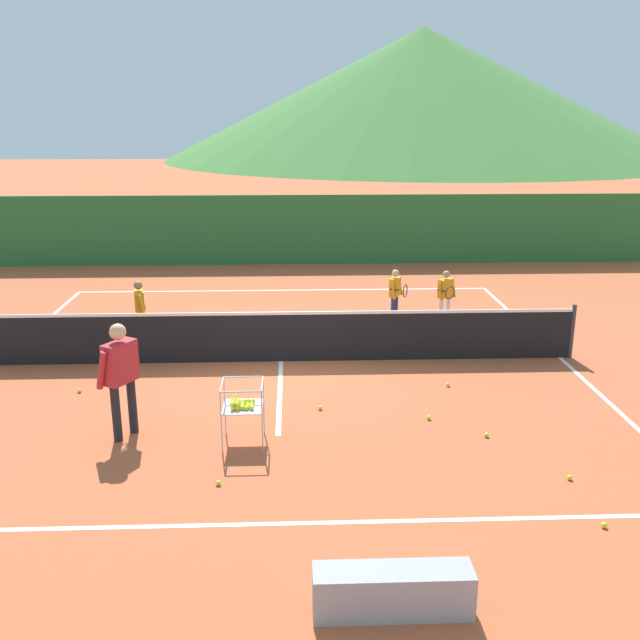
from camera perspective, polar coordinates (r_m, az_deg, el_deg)
The scene contains 23 objects.
ground_plane at distance 13.30m, azimuth -3.18°, elevation -3.37°, with size 120.00×120.00×0.00m, color #B25633.
line_baseline_near at distance 8.37m, azimuth -3.72°, elevation -16.20°, with size 10.70×0.08×0.01m, color white.
line_baseline_far at distance 18.57m, azimuth -2.94°, elevation 2.44°, with size 10.70×0.08×0.01m, color white.
line_sideline_east at distance 14.24m, azimuth 18.90°, elevation -2.89°, with size 0.08×10.97×0.01m, color white.
line_service_center at distance 13.30m, azimuth -3.18°, elevation -3.36°, with size 0.08×6.38×0.01m, color white.
tennis_net at distance 13.14m, azimuth -3.21°, elevation -1.32°, with size 11.15×0.08×1.05m.
instructor at distance 10.33m, azimuth -15.89°, elevation -3.91°, with size 0.56×0.84×1.71m.
student_0 at distance 14.60m, azimuth -14.43°, elevation 1.12°, with size 0.29×0.53×1.29m.
student_1 at distance 15.69m, azimuth 6.16°, elevation 2.40°, with size 0.40×0.67×1.19m.
student_2 at distance 15.73m, azimuth 10.18°, elevation 2.27°, with size 0.47×0.63×1.19m.
ball_cart at distance 9.97m, azimuth -6.39°, elevation -6.82°, with size 0.58×0.58×0.90m.
tennis_ball_2 at distance 10.57m, azimuth 13.38°, elevation -9.08°, with size 0.07×0.07×0.07m, color yellow.
tennis_ball_3 at distance 12.89m, azimuth -16.81°, elevation -4.59°, with size 0.07×0.07×0.07m, color yellow.
tennis_ball_4 at distance 9.17m, azimuth -8.26°, elevation -12.96°, with size 0.07×0.07×0.07m, color yellow.
tennis_ball_5 at distance 9.74m, azimuth 19.64°, elevation -11.97°, with size 0.07×0.07×0.07m, color yellow.
tennis_ball_6 at distance 10.96m, azimuth 8.84°, elevation -7.84°, with size 0.07×0.07×0.07m, color yellow.
tennis_ball_7 at distance 11.18m, azimuth 0.02°, elevation -7.14°, with size 0.07×0.07×0.07m, color yellow.
tennis_ball_8 at distance 12.50m, azimuth -18.97°, elevation -5.45°, with size 0.07×0.07×0.07m, color yellow.
tennis_ball_9 at distance 8.88m, azimuth 22.09°, elevation -15.19°, with size 0.07×0.07×0.07m, color yellow.
tennis_ball_10 at distance 12.28m, azimuth 10.36°, elevation -5.19°, with size 0.07×0.07×0.07m, color yellow.
windscreen_fence at distance 21.64m, azimuth -2.90°, elevation 7.32°, with size 23.54×0.08×2.12m, color #286B33.
courtside_bench at distance 7.06m, azimuth 5.92°, elevation -21.06°, with size 1.50×0.36×0.46m, color #99999E.
hill_0 at distance 73.11m, azimuth 8.25°, elevation 17.71°, with size 50.59×50.59×12.43m, color #427A38.
Camera 1 is at (0.24, -12.51, 4.53)m, focal length 39.38 mm.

